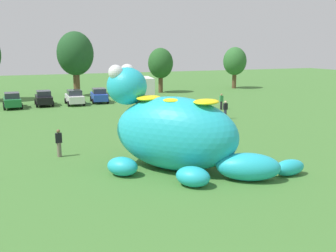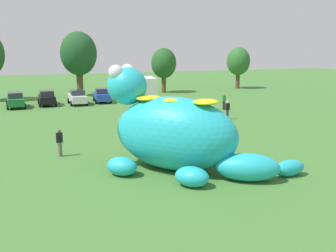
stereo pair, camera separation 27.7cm
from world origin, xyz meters
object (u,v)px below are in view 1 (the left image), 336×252
car_white (74,97)px  car_black (44,98)px  box_truck (142,88)px  giant_inflatable_creature (175,132)px  spectator_by_cars (59,143)px  car_blue (99,95)px  spectator_near_inflatable (221,102)px  car_green (12,100)px  spectator_mid_field (225,110)px

car_white → car_black: bearing=169.7°
car_white → box_truck: size_ratio=0.62×
giant_inflatable_creature → spectator_by_cars: giant_inflatable_creature is taller
giant_inflatable_creature → car_white: size_ratio=2.44×
car_black → spectator_by_cars: car_black is taller
car_white → car_blue: bearing=14.3°
box_truck → spectator_near_inflatable: 11.48m
car_white → car_green: bearing=-179.5°
car_blue → box_truck: 5.42m
spectator_mid_field → spectator_near_inflatable: bearing=64.2°
car_black → box_truck: size_ratio=0.62×
car_white → giant_inflatable_creature: bearing=-86.9°
giant_inflatable_creature → car_white: (-1.46, 26.66, -1.20)m
car_blue → box_truck: (5.35, -0.37, 0.74)m
spectator_near_inflatable → car_blue: bearing=136.9°
car_white → box_truck: (8.41, 0.41, 0.74)m
spectator_near_inflatable → spectator_by_cars: (-18.26, -12.28, 0.00)m
car_blue → box_truck: bearing=-4.0°
car_black → spectator_near_inflatable: 20.19m
car_green → car_black: same height
car_white → spectator_mid_field: 18.65m
spectator_by_cars → spectator_mid_field: bearing=24.6°
car_white → spectator_mid_field: car_white is taller
car_green → spectator_by_cars: 21.91m
car_green → car_white: 6.75m
car_green → box_truck: bearing=1.8°
car_blue → spectator_near_inflatable: bearing=-43.1°
car_green → car_black: bearing=11.3°
car_green → spectator_near_inflatable: size_ratio=2.43×
giant_inflatable_creature → spectator_mid_field: 15.85m
spectator_by_cars → car_white: bearing=79.2°
box_truck → spectator_by_cars: box_truck is taller
spectator_mid_field → spectator_by_cars: 17.40m
car_black → spectator_mid_field: bearing=-45.3°
car_blue → spectator_by_cars: (-7.24, -22.60, -0.01)m
car_white → spectator_near_inflatable: (14.08, -9.54, -0.01)m
giant_inflatable_creature → box_truck: bearing=75.6°
box_truck → car_blue: bearing=176.0°
car_green → spectator_mid_field: car_green is taller
car_blue → spectator_near_inflatable: (11.02, -10.32, -0.01)m
car_black → spectator_by_cars: size_ratio=2.40×
giant_inflatable_creature → car_black: size_ratio=2.44×
spectator_mid_field → spectator_by_cars: size_ratio=1.00×
box_truck → car_white: bearing=-177.2°
car_black → spectator_by_cars: 22.45m
car_green → car_blue: 9.84m
spectator_near_inflatable → spectator_by_cars: same height
spectator_by_cars → spectator_near_inflatable: bearing=33.9°
box_truck → spectator_near_inflatable: size_ratio=3.88×
car_black → box_truck: box_truck is taller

